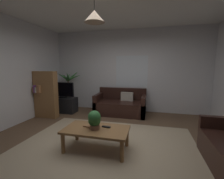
{
  "coord_description": "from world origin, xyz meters",
  "views": [
    {
      "loc": [
        0.8,
        -2.85,
        1.52
      ],
      "look_at": [
        0.0,
        0.3,
        1.05
      ],
      "focal_mm": 24.97,
      "sensor_mm": 36.0,
      "label": 1
    }
  ],
  "objects_px": {
    "couch_under_window": "(121,106)",
    "remote_on_table_0": "(106,127)",
    "tv_stand": "(63,105)",
    "coffee_table": "(96,132)",
    "potted_plant_on_table": "(94,119)",
    "tv": "(62,90)",
    "book_on_table_0": "(87,126)",
    "pendant_lamp": "(94,16)",
    "bookshelf_corner": "(46,94)",
    "potted_palm_corner": "(69,90)"
  },
  "relations": [
    {
      "from": "remote_on_table_0",
      "to": "pendant_lamp",
      "type": "height_order",
      "value": "pendant_lamp"
    },
    {
      "from": "coffee_table",
      "to": "tv_stand",
      "type": "distance_m",
      "value": 2.81
    },
    {
      "from": "potted_plant_on_table",
      "to": "coffee_table",
      "type": "bearing_deg",
      "value": 44.35
    },
    {
      "from": "bookshelf_corner",
      "to": "coffee_table",
      "type": "bearing_deg",
      "value": -33.67
    },
    {
      "from": "potted_plant_on_table",
      "to": "tv_stand",
      "type": "relative_size",
      "value": 0.38
    },
    {
      "from": "couch_under_window",
      "to": "potted_plant_on_table",
      "type": "bearing_deg",
      "value": -90.61
    },
    {
      "from": "couch_under_window",
      "to": "tv",
      "type": "bearing_deg",
      "value": -171.51
    },
    {
      "from": "potted_plant_on_table",
      "to": "bookshelf_corner",
      "type": "distance_m",
      "value": 2.55
    },
    {
      "from": "coffee_table",
      "to": "tv",
      "type": "xyz_separation_m",
      "value": [
        -1.94,
        2.01,
        0.42
      ]
    },
    {
      "from": "tv_stand",
      "to": "potted_palm_corner",
      "type": "distance_m",
      "value": 0.63
    },
    {
      "from": "remote_on_table_0",
      "to": "potted_plant_on_table",
      "type": "bearing_deg",
      "value": -47.47
    },
    {
      "from": "pendant_lamp",
      "to": "potted_plant_on_table",
      "type": "bearing_deg",
      "value": -135.65
    },
    {
      "from": "pendant_lamp",
      "to": "book_on_table_0",
      "type": "bearing_deg",
      "value": 167.69
    },
    {
      "from": "couch_under_window",
      "to": "potted_palm_corner",
      "type": "bearing_deg",
      "value": 174.24
    },
    {
      "from": "couch_under_window",
      "to": "remote_on_table_0",
      "type": "xyz_separation_m",
      "value": [
        0.16,
        -2.2,
        0.14
      ]
    },
    {
      "from": "book_on_table_0",
      "to": "tv",
      "type": "distance_m",
      "value": 2.66
    },
    {
      "from": "remote_on_table_0",
      "to": "tv_stand",
      "type": "xyz_separation_m",
      "value": [
        -2.1,
        1.94,
        -0.17
      ]
    },
    {
      "from": "book_on_table_0",
      "to": "remote_on_table_0",
      "type": "bearing_deg",
      "value": 9.65
    },
    {
      "from": "tv_stand",
      "to": "couch_under_window",
      "type": "bearing_deg",
      "value": 7.86
    },
    {
      "from": "coffee_table",
      "to": "potted_plant_on_table",
      "type": "bearing_deg",
      "value": -135.65
    },
    {
      "from": "book_on_table_0",
      "to": "tv",
      "type": "xyz_separation_m",
      "value": [
        -1.75,
        1.97,
        0.35
      ]
    },
    {
      "from": "couch_under_window",
      "to": "potted_palm_corner",
      "type": "xyz_separation_m",
      "value": [
        -1.97,
        0.2,
        0.4
      ]
    },
    {
      "from": "tv_stand",
      "to": "coffee_table",
      "type": "bearing_deg",
      "value": -46.42
    },
    {
      "from": "tv",
      "to": "bookshelf_corner",
      "type": "xyz_separation_m",
      "value": [
        -0.19,
        -0.6,
        -0.06
      ]
    },
    {
      "from": "book_on_table_0",
      "to": "potted_palm_corner",
      "type": "xyz_separation_m",
      "value": [
        -1.78,
        2.46,
        0.26
      ]
    },
    {
      "from": "coffee_table",
      "to": "bookshelf_corner",
      "type": "bearing_deg",
      "value": 146.33
    },
    {
      "from": "potted_palm_corner",
      "to": "coffee_table",
      "type": "bearing_deg",
      "value": -51.8
    },
    {
      "from": "coffee_table",
      "to": "pendant_lamp",
      "type": "relative_size",
      "value": 2.26
    },
    {
      "from": "book_on_table_0",
      "to": "bookshelf_corner",
      "type": "xyz_separation_m",
      "value": [
        -1.93,
        1.37,
        0.29
      ]
    },
    {
      "from": "remote_on_table_0",
      "to": "coffee_table",
      "type": "bearing_deg",
      "value": -49.26
    },
    {
      "from": "potted_plant_on_table",
      "to": "tv_stand",
      "type": "distance_m",
      "value": 2.83
    },
    {
      "from": "coffee_table",
      "to": "bookshelf_corner",
      "type": "height_order",
      "value": "bookshelf_corner"
    },
    {
      "from": "couch_under_window",
      "to": "tv_stand",
      "type": "distance_m",
      "value": 1.96
    },
    {
      "from": "potted_plant_on_table",
      "to": "tv",
      "type": "relative_size",
      "value": 0.42
    },
    {
      "from": "coffee_table",
      "to": "pendant_lamp",
      "type": "height_order",
      "value": "pendant_lamp"
    },
    {
      "from": "coffee_table",
      "to": "book_on_table_0",
      "type": "xyz_separation_m",
      "value": [
        -0.19,
        0.04,
        0.07
      ]
    },
    {
      "from": "couch_under_window",
      "to": "remote_on_table_0",
      "type": "relative_size",
      "value": 10.02
    },
    {
      "from": "couch_under_window",
      "to": "book_on_table_0",
      "type": "xyz_separation_m",
      "value": [
        -0.19,
        -2.26,
        0.14
      ]
    },
    {
      "from": "couch_under_window",
      "to": "remote_on_table_0",
      "type": "distance_m",
      "value": 2.21
    },
    {
      "from": "coffee_table",
      "to": "tv",
      "type": "bearing_deg",
      "value": 133.88
    },
    {
      "from": "book_on_table_0",
      "to": "pendant_lamp",
      "type": "xyz_separation_m",
      "value": [
        0.19,
        -0.04,
        1.93
      ]
    },
    {
      "from": "potted_plant_on_table",
      "to": "bookshelf_corner",
      "type": "bearing_deg",
      "value": 145.64
    },
    {
      "from": "pendant_lamp",
      "to": "couch_under_window",
      "type": "bearing_deg",
      "value": 89.94
    },
    {
      "from": "book_on_table_0",
      "to": "bookshelf_corner",
      "type": "relative_size",
      "value": 0.11
    },
    {
      "from": "potted_plant_on_table",
      "to": "bookshelf_corner",
      "type": "height_order",
      "value": "bookshelf_corner"
    },
    {
      "from": "remote_on_table_0",
      "to": "potted_palm_corner",
      "type": "bearing_deg",
      "value": -129.42
    },
    {
      "from": "book_on_table_0",
      "to": "pendant_lamp",
      "type": "relative_size",
      "value": 0.3
    },
    {
      "from": "book_on_table_0",
      "to": "pendant_lamp",
      "type": "bearing_deg",
      "value": -12.31
    },
    {
      "from": "remote_on_table_0",
      "to": "pendant_lamp",
      "type": "relative_size",
      "value": 0.31
    },
    {
      "from": "couch_under_window",
      "to": "coffee_table",
      "type": "height_order",
      "value": "couch_under_window"
    }
  ]
}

